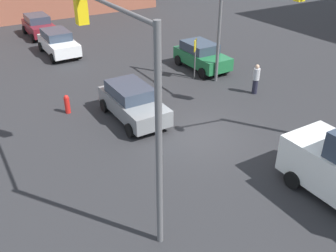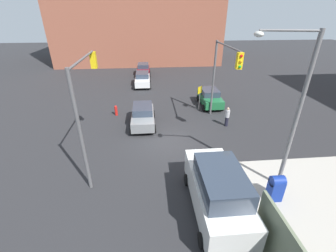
# 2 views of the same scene
# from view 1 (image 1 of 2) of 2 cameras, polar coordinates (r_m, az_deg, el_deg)

# --- Properties ---
(ground_plane) EXTENTS (120.00, 120.00, 0.00)m
(ground_plane) POSITION_cam_1_polar(r_m,az_deg,el_deg) (16.58, 4.44, -1.29)
(ground_plane) COLOR #28282B
(traffic_signal_nw_corner) EXTENTS (5.44, 0.36, 6.50)m
(traffic_signal_nw_corner) POSITION_cam_1_polar(r_m,az_deg,el_deg) (19.40, 12.09, 17.46)
(traffic_signal_nw_corner) COLOR #59595B
(traffic_signal_nw_corner) RESTS_ON ground
(traffic_signal_se_corner) EXTENTS (5.28, 0.36, 6.50)m
(traffic_signal_se_corner) POSITION_cam_1_polar(r_m,az_deg,el_deg) (10.55, -6.99, 7.97)
(traffic_signal_se_corner) COLOR #59595B
(traffic_signal_se_corner) RESTS_ON ground
(warning_sign_two_way) EXTENTS (0.48, 0.48, 2.40)m
(warning_sign_two_way) POSITION_cam_1_polar(r_m,az_deg,el_deg) (21.84, 4.16, 11.17)
(warning_sign_two_way) COLOR #4C4C4C
(warning_sign_two_way) RESTS_ON ground
(fire_hydrant) EXTENTS (0.26, 0.26, 0.94)m
(fire_hydrant) POSITION_cam_1_polar(r_m,az_deg,el_deg) (18.80, -15.13, 3.29)
(fire_hydrant) COLOR red
(fire_hydrant) RESTS_ON ground
(hatchback_maroon) EXTENTS (4.10, 2.02, 1.62)m
(hatchback_maroon) POSITION_cam_1_polar(r_m,az_deg,el_deg) (32.46, -19.10, 14.29)
(hatchback_maroon) COLOR maroon
(hatchback_maroon) RESTS_ON ground
(sedan_green) EXTENTS (3.90, 2.02, 1.62)m
(sedan_green) POSITION_cam_1_polar(r_m,az_deg,el_deg) (23.79, 5.12, 10.64)
(sedan_green) COLOR #1E6638
(sedan_green) RESTS_ON ground
(sedan_white) EXTENTS (4.21, 2.02, 1.62)m
(sedan_white) POSITION_cam_1_polar(r_m,az_deg,el_deg) (27.40, -16.40, 12.12)
(sedan_white) COLOR white
(sedan_white) RESTS_ON ground
(sedan_gray) EXTENTS (4.19, 2.02, 1.62)m
(sedan_gray) POSITION_cam_1_polar(r_m,az_deg,el_deg) (17.59, -5.42, 3.67)
(sedan_gray) COLOR slate
(sedan_gray) RESTS_ON ground
(pedestrian_crossing) EXTENTS (0.36, 0.36, 1.65)m
(pedestrian_crossing) POSITION_cam_1_polar(r_m,az_deg,el_deg) (20.65, 13.24, 7.03)
(pedestrian_crossing) COLOR #B2B2B7
(pedestrian_crossing) RESTS_ON ground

